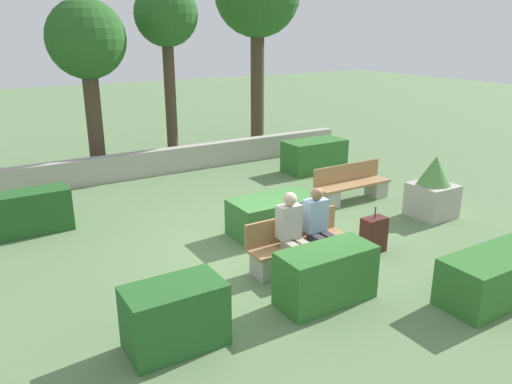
# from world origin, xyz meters

# --- Properties ---
(ground_plane) EXTENTS (60.00, 60.00, 0.00)m
(ground_plane) POSITION_xyz_m (0.00, 0.00, 0.00)
(ground_plane) COLOR #607F51
(perimeter_wall) EXTENTS (11.71, 0.30, 0.66)m
(perimeter_wall) POSITION_xyz_m (0.00, 5.56, 0.33)
(perimeter_wall) COLOR #ADA89E
(perimeter_wall) RESTS_ON ground_plane
(bench_front) EXTENTS (1.79, 0.48, 0.82)m
(bench_front) POSITION_xyz_m (0.01, -0.83, 0.31)
(bench_front) COLOR #A37A4C
(bench_front) RESTS_ON ground_plane
(bench_left_side) EXTENTS (1.89, 0.48, 0.82)m
(bench_left_side) POSITION_xyz_m (2.96, 1.18, 0.31)
(bench_left_side) COLOR #A37A4C
(bench_left_side) RESTS_ON ground_plane
(person_seated_man) EXTENTS (0.38, 0.63, 1.29)m
(person_seated_man) POSITION_xyz_m (0.32, -0.96, 0.70)
(person_seated_man) COLOR #333338
(person_seated_man) RESTS_ON ground_plane
(person_seated_woman) EXTENTS (0.38, 0.63, 1.31)m
(person_seated_woman) POSITION_xyz_m (-0.21, -0.96, 0.72)
(person_seated_woman) COLOR #B2A893
(person_seated_woman) RESTS_ON ground_plane
(hedge_block_near_left) EXTENTS (1.81, 0.76, 0.70)m
(hedge_block_near_left) POSITION_xyz_m (1.79, -3.17, 0.35)
(hedge_block_near_left) COLOR #33702D
(hedge_block_near_left) RESTS_ON ground_plane
(hedge_block_near_right) EXTENTS (1.19, 0.68, 0.82)m
(hedge_block_near_right) POSITION_xyz_m (-2.57, -1.83, 0.41)
(hedge_block_near_right) COLOR #286028
(hedge_block_near_right) RESTS_ON ground_plane
(hedge_block_mid_left) EXTENTS (1.83, 0.60, 0.82)m
(hedge_block_mid_left) POSITION_xyz_m (-3.69, 2.97, 0.41)
(hedge_block_mid_left) COLOR #235623
(hedge_block_mid_left) RESTS_ON ground_plane
(hedge_block_mid_right) EXTENTS (1.67, 0.86, 0.85)m
(hedge_block_mid_right) POSITION_xyz_m (3.80, 3.65, 0.42)
(hedge_block_mid_right) COLOR #33702D
(hedge_block_mid_right) RESTS_ON ground_plane
(hedge_block_far_left) EXTENTS (1.41, 0.64, 0.80)m
(hedge_block_far_left) POSITION_xyz_m (-0.34, -1.95, 0.40)
(hedge_block_far_left) COLOR #33702D
(hedge_block_far_left) RESTS_ON ground_plane
(hedge_block_far_right) EXTENTS (1.66, 0.89, 0.69)m
(hedge_block_far_right) POSITION_xyz_m (0.43, 0.54, 0.35)
(hedge_block_far_right) COLOR #3D7A38
(hedge_block_far_right) RESTS_ON ground_plane
(planter_corner_left) EXTENTS (0.81, 0.81, 1.28)m
(planter_corner_left) POSITION_xyz_m (3.71, -0.42, 0.58)
(planter_corner_left) COLOR #ADA89E
(planter_corner_left) RESTS_ON ground_plane
(suitcase) EXTENTS (0.44, 0.26, 0.83)m
(suitcase) POSITION_xyz_m (1.43, -1.07, 0.31)
(suitcase) COLOR #471E19
(suitcase) RESTS_ON ground_plane
(tree_center_left) EXTENTS (1.96, 1.96, 4.46)m
(tree_center_left) POSITION_xyz_m (-1.34, 6.36, 3.36)
(tree_center_left) COLOR #473828
(tree_center_left) RESTS_ON ground_plane
(tree_center_right) EXTENTS (1.73, 1.73, 4.97)m
(tree_center_right) POSITION_xyz_m (0.92, 6.67, 3.95)
(tree_center_right) COLOR #473828
(tree_center_right) RESTS_ON ground_plane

